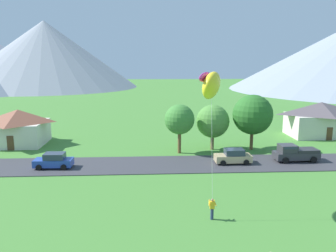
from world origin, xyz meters
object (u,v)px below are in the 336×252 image
at_px(house_leftmost, 19,126).
at_px(tree_left_of_center, 180,120).
at_px(tree_near_left, 213,121).
at_px(house_left_center, 320,119).
at_px(parked_car_blue_mid_west, 54,161).
at_px(pickup_truck_charcoal_west_side, 295,153).
at_px(kite_flyer_with_kite, 211,86).
at_px(parked_car_tan_west_end, 233,157).
at_px(tree_center, 253,115).

xyz_separation_m(house_leftmost, tree_left_of_center, (22.45, -5.96, 1.81)).
bearing_deg(tree_near_left, house_left_center, 21.72).
bearing_deg(house_left_center, parked_car_blue_mid_west, -158.76).
relative_size(pickup_truck_charcoal_west_side, kite_flyer_with_kite, 0.47).
xyz_separation_m(house_leftmost, pickup_truck_charcoal_west_side, (35.89, -10.50, -1.55)).
bearing_deg(tree_near_left, parked_car_blue_mid_west, -159.22).
relative_size(parked_car_blue_mid_west, pickup_truck_charcoal_west_side, 0.81).
xyz_separation_m(tree_near_left, parked_car_tan_west_end, (1.27, -6.65, -3.01)).
distance_m(house_leftmost, kite_flyer_with_kite, 33.77).
bearing_deg(tree_near_left, pickup_truck_charcoal_west_side, -34.72).
height_order(tree_left_of_center, pickup_truck_charcoal_west_side, tree_left_of_center).
bearing_deg(parked_car_tan_west_end, pickup_truck_charcoal_west_side, 3.93).
bearing_deg(kite_flyer_with_kite, tree_near_left, 78.78).
xyz_separation_m(house_left_center, tree_center, (-13.24, -7.63, 1.96)).
xyz_separation_m(tree_center, kite_flyer_with_kite, (-9.06, -18.68, 5.27)).
distance_m(house_leftmost, tree_center, 32.75).
distance_m(parked_car_blue_mid_west, pickup_truck_charcoal_west_side, 28.06).
bearing_deg(tree_left_of_center, pickup_truck_charcoal_west_side, -18.68).
xyz_separation_m(tree_near_left, pickup_truck_charcoal_west_side, (8.85, -6.13, -2.81)).
bearing_deg(parked_car_tan_west_end, tree_center, 57.79).
relative_size(house_leftmost, house_left_center, 0.74).
bearing_deg(tree_near_left, house_leftmost, 170.82).
bearing_deg(tree_center, kite_flyer_with_kite, -115.87).
height_order(parked_car_blue_mid_west, pickup_truck_charcoal_west_side, pickup_truck_charcoal_west_side).
distance_m(house_leftmost, tree_left_of_center, 23.30).
bearing_deg(parked_car_blue_mid_west, kite_flyer_with_kite, -37.02).
xyz_separation_m(tree_near_left, tree_left_of_center, (-4.59, -1.59, 0.55)).
relative_size(tree_left_of_center, parked_car_tan_west_end, 1.51).
bearing_deg(house_leftmost, house_left_center, 3.78).
bearing_deg(kite_flyer_with_kite, pickup_truck_charcoal_west_side, 45.43).
bearing_deg(tree_center, parked_car_tan_west_end, -122.21).
height_order(house_leftmost, parked_car_blue_mid_west, house_leftmost).
distance_m(house_left_center, tree_center, 15.40).
relative_size(tree_near_left, pickup_truck_charcoal_west_side, 1.16).
bearing_deg(kite_flyer_with_kite, tree_left_of_center, 92.77).
height_order(tree_center, kite_flyer_with_kite, kite_flyer_with_kite).
bearing_deg(house_left_center, tree_left_of_center, -158.80).
bearing_deg(parked_car_blue_mid_west, tree_near_left, 20.78).
relative_size(house_left_center, parked_car_blue_mid_west, 2.42).
distance_m(house_left_center, parked_car_tan_west_end, 22.34).
distance_m(house_left_center, parked_car_blue_mid_west, 40.53).
xyz_separation_m(tree_near_left, parked_car_blue_mid_west, (-19.19, -7.28, -3.01)).
height_order(house_left_center, kite_flyer_with_kite, kite_flyer_with_kite).
bearing_deg(tree_near_left, parked_car_tan_west_end, -79.21).
relative_size(tree_center, pickup_truck_charcoal_west_side, 1.41).
height_order(house_leftmost, pickup_truck_charcoal_west_side, house_leftmost).
distance_m(tree_center, parked_car_tan_west_end, 8.52).
xyz_separation_m(house_left_center, pickup_truck_charcoal_west_side, (-9.69, -13.52, -1.74)).
bearing_deg(kite_flyer_with_kite, house_leftmost, 135.00).
bearing_deg(house_leftmost, parked_car_tan_west_end, -21.27).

